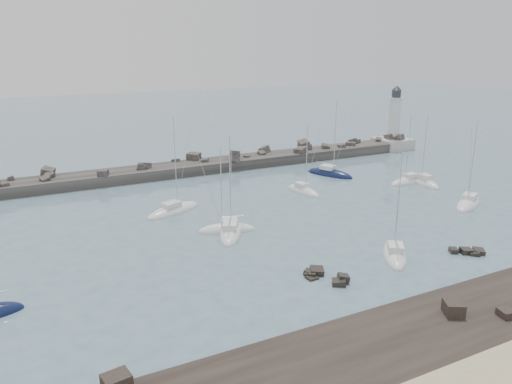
{
  "coord_description": "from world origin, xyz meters",
  "views": [
    {
      "loc": [
        -30.38,
        -46.01,
        22.57
      ],
      "look_at": [
        -0.68,
        12.0,
        3.17
      ],
      "focal_mm": 35.0,
      "sensor_mm": 36.0,
      "label": 1
    }
  ],
  "objects_px": {
    "sailboat_6": "(303,191)",
    "sailboat_7": "(395,255)",
    "sailboat_9": "(408,182)",
    "sailboat_11": "(468,204)",
    "sailboat_5": "(227,230)",
    "sailboat_3": "(230,233)",
    "lighthouse": "(393,135)",
    "sailboat_4": "(174,211)",
    "sailboat_10": "(424,183)",
    "sailboat_8": "(330,174)"
  },
  "relations": [
    {
      "from": "sailboat_5",
      "to": "sailboat_7",
      "type": "height_order",
      "value": "sailboat_7"
    },
    {
      "from": "sailboat_6",
      "to": "sailboat_10",
      "type": "bearing_deg",
      "value": -13.7
    },
    {
      "from": "sailboat_3",
      "to": "sailboat_10",
      "type": "xyz_separation_m",
      "value": [
        38.4,
        6.33,
        0.01
      ]
    },
    {
      "from": "sailboat_6",
      "to": "sailboat_7",
      "type": "height_order",
      "value": "sailboat_7"
    },
    {
      "from": "sailboat_9",
      "to": "sailboat_5",
      "type": "bearing_deg",
      "value": -169.39
    },
    {
      "from": "sailboat_8",
      "to": "lighthouse",
      "type": "bearing_deg",
      "value": 26.53
    },
    {
      "from": "sailboat_7",
      "to": "sailboat_9",
      "type": "xyz_separation_m",
      "value": [
        23.15,
        22.4,
        -0.0
      ]
    },
    {
      "from": "lighthouse",
      "to": "sailboat_11",
      "type": "bearing_deg",
      "value": -116.55
    },
    {
      "from": "sailboat_8",
      "to": "sailboat_11",
      "type": "height_order",
      "value": "sailboat_8"
    },
    {
      "from": "sailboat_3",
      "to": "sailboat_6",
      "type": "xyz_separation_m",
      "value": [
        17.75,
        11.37,
        -0.01
      ]
    },
    {
      "from": "lighthouse",
      "to": "sailboat_8",
      "type": "relative_size",
      "value": 1.02
    },
    {
      "from": "sailboat_10",
      "to": "sailboat_11",
      "type": "xyz_separation_m",
      "value": [
        -2.67,
        -11.46,
        -0.02
      ]
    },
    {
      "from": "sailboat_8",
      "to": "sailboat_9",
      "type": "xyz_separation_m",
      "value": [
        8.81,
        -10.27,
        -0.0
      ]
    },
    {
      "from": "sailboat_5",
      "to": "sailboat_9",
      "type": "height_order",
      "value": "sailboat_9"
    },
    {
      "from": "sailboat_9",
      "to": "sailboat_11",
      "type": "distance_m",
      "value": 13.24
    },
    {
      "from": "lighthouse",
      "to": "sailboat_11",
      "type": "distance_m",
      "value": 40.99
    },
    {
      "from": "sailboat_8",
      "to": "sailboat_9",
      "type": "relative_size",
      "value": 1.15
    },
    {
      "from": "sailboat_5",
      "to": "sailboat_6",
      "type": "xyz_separation_m",
      "value": [
        17.7,
        10.13,
        -0.01
      ]
    },
    {
      "from": "sailboat_5",
      "to": "sailboat_7",
      "type": "bearing_deg",
      "value": -49.26
    },
    {
      "from": "sailboat_8",
      "to": "sailboat_3",
      "type": "bearing_deg",
      "value": -146.55
    },
    {
      "from": "sailboat_5",
      "to": "sailboat_4",
      "type": "bearing_deg",
      "value": 109.4
    },
    {
      "from": "sailboat_4",
      "to": "sailboat_11",
      "type": "bearing_deg",
      "value": -22.91
    },
    {
      "from": "lighthouse",
      "to": "sailboat_10",
      "type": "distance_m",
      "value": 29.71
    },
    {
      "from": "sailboat_5",
      "to": "sailboat_8",
      "type": "bearing_deg",
      "value": 31.68
    },
    {
      "from": "sailboat_6",
      "to": "sailboat_10",
      "type": "xyz_separation_m",
      "value": [
        20.65,
        -5.03,
        0.02
      ]
    },
    {
      "from": "sailboat_9",
      "to": "sailboat_11",
      "type": "relative_size",
      "value": 0.92
    },
    {
      "from": "sailboat_3",
      "to": "sailboat_5",
      "type": "height_order",
      "value": "sailboat_3"
    },
    {
      "from": "lighthouse",
      "to": "sailboat_6",
      "type": "relative_size",
      "value": 1.25
    },
    {
      "from": "sailboat_9",
      "to": "sailboat_10",
      "type": "bearing_deg",
      "value": -44.04
    },
    {
      "from": "lighthouse",
      "to": "sailboat_9",
      "type": "bearing_deg",
      "value": -126.7
    },
    {
      "from": "sailboat_3",
      "to": "sailboat_11",
      "type": "xyz_separation_m",
      "value": [
        35.73,
        -5.13,
        -0.01
      ]
    },
    {
      "from": "sailboat_10",
      "to": "sailboat_11",
      "type": "height_order",
      "value": "sailboat_11"
    },
    {
      "from": "sailboat_3",
      "to": "sailboat_5",
      "type": "xyz_separation_m",
      "value": [
        0.05,
        1.24,
        0.0
      ]
    },
    {
      "from": "sailboat_11",
      "to": "sailboat_3",
      "type": "bearing_deg",
      "value": 171.83
    },
    {
      "from": "sailboat_4",
      "to": "sailboat_7",
      "type": "height_order",
      "value": "sailboat_4"
    },
    {
      "from": "sailboat_7",
      "to": "sailboat_11",
      "type": "height_order",
      "value": "sailboat_11"
    },
    {
      "from": "sailboat_7",
      "to": "sailboat_8",
      "type": "height_order",
      "value": "sailboat_8"
    },
    {
      "from": "sailboat_3",
      "to": "sailboat_9",
      "type": "height_order",
      "value": "sailboat_3"
    },
    {
      "from": "lighthouse",
      "to": "sailboat_7",
      "type": "height_order",
      "value": "lighthouse"
    },
    {
      "from": "sailboat_5",
      "to": "sailboat_6",
      "type": "height_order",
      "value": "sailboat_6"
    },
    {
      "from": "sailboat_7",
      "to": "sailboat_11",
      "type": "relative_size",
      "value": 0.93
    },
    {
      "from": "lighthouse",
      "to": "sailboat_3",
      "type": "bearing_deg",
      "value": -149.79
    },
    {
      "from": "sailboat_5",
      "to": "sailboat_8",
      "type": "relative_size",
      "value": 0.81
    },
    {
      "from": "sailboat_6",
      "to": "sailboat_9",
      "type": "distance_m",
      "value": 19.12
    },
    {
      "from": "sailboat_7",
      "to": "sailboat_10",
      "type": "relative_size",
      "value": 1.0
    },
    {
      "from": "lighthouse",
      "to": "sailboat_11",
      "type": "xyz_separation_m",
      "value": [
        -18.27,
        -36.58,
        -2.96
      ]
    },
    {
      "from": "sailboat_4",
      "to": "sailboat_6",
      "type": "height_order",
      "value": "sailboat_4"
    },
    {
      "from": "sailboat_7",
      "to": "sailboat_4",
      "type": "bearing_deg",
      "value": 123.39
    },
    {
      "from": "sailboat_5",
      "to": "sailboat_6",
      "type": "distance_m",
      "value": 20.39
    },
    {
      "from": "sailboat_6",
      "to": "sailboat_3",
      "type": "bearing_deg",
      "value": -147.37
    }
  ]
}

